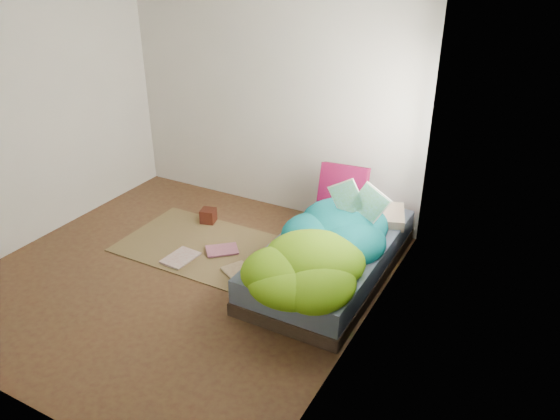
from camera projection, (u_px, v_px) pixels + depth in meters
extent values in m
cube|color=#4A281C|center=(180.00, 276.00, 5.11)|extent=(3.50, 3.50, 0.00)
cube|color=silver|center=(270.00, 96.00, 5.89)|extent=(3.50, 0.04, 2.60)
cube|color=silver|center=(24.00, 115.00, 5.27)|extent=(0.04, 3.50, 2.60)
cube|color=silver|center=(366.00, 187.00, 3.78)|extent=(0.04, 3.50, 2.60)
cube|color=white|center=(404.00, 135.00, 4.44)|extent=(0.01, 1.00, 1.20)
cube|color=#34251C|center=(330.00, 268.00, 5.13)|extent=(1.00, 2.00, 0.12)
cube|color=slate|center=(331.00, 252.00, 5.05)|extent=(0.98, 1.96, 0.22)
cube|color=brown|center=(201.00, 245.00, 5.60)|extent=(1.60, 1.10, 0.01)
cube|color=beige|center=(376.00, 216.00, 5.34)|extent=(0.61, 0.49, 0.12)
cube|color=#4E0527|center=(343.00, 189.00, 5.48)|extent=(0.49, 0.20, 0.48)
cube|color=#3B130D|center=(208.00, 216.00, 6.02)|extent=(0.19, 0.19, 0.15)
imported|color=silver|center=(171.00, 254.00, 5.41)|extent=(0.27, 0.36, 0.03)
imported|color=#AF657B|center=(221.00, 245.00, 5.58)|extent=(0.39, 0.38, 0.03)
imported|color=tan|center=(228.00, 276.00, 5.06)|extent=(0.40, 0.37, 0.02)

